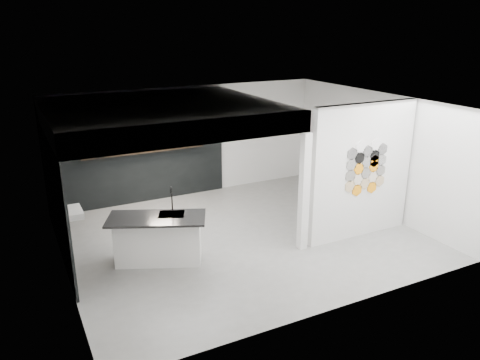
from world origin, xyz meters
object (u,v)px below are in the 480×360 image
kitchen_island (158,238)px  glass_vase (196,143)px  glass_bowl (196,143)px  bottle_dark (125,150)px  wall_basin (71,213)px  kettle (173,145)px  partition_panel (362,171)px  utensil_cup (123,152)px  stockpot (99,152)px

kitchen_island → glass_vase: 3.83m
kitchen_island → glass_bowl: size_ratio=15.44×
glass_vase → bottle_dark: size_ratio=0.85×
wall_basin → kettle: bearing=36.7°
partition_panel → glass_bowl: 4.39m
kettle → utensil_cup: kettle is taller
bottle_dark → glass_bowl: bearing=0.0°
kettle → glass_bowl: kettle is taller
kitchen_island → glass_vase: glass_vase is taller
kitchen_island → kettle: (1.41, 3.12, 0.92)m
stockpot → glass_vase: stockpot is taller
stockpot → glass_bowl: stockpot is taller
kitchen_island → stockpot: 3.29m
kettle → glass_vase: kettle is taller
partition_panel → stockpot: (-4.49, 3.87, 0.02)m
kitchen_island → glass_bowl: (2.03, 3.12, 0.89)m
wall_basin → kitchen_island: (1.36, -1.06, -0.37)m
bottle_dark → partition_panel: bearing=-44.9°
glass_bowl → wall_basin: bearing=-148.7°
wall_basin → bottle_dark: size_ratio=4.14×
wall_basin → stockpot: stockpot is taller
wall_basin → glass_bowl: bearing=31.3°
wall_basin → utensil_cup: 2.62m
stockpot → utensil_cup: (0.56, 0.00, -0.05)m
kitchen_island → partition_panel: bearing=13.9°
partition_panel → kettle: size_ratio=15.61×
kettle → glass_bowl: bearing=-14.4°
utensil_cup → kettle: bearing=0.0°
glass_bowl → stockpot: bearing=180.0°
kettle → bottle_dark: kettle is taller
kettle → glass_vase: bearing=-14.4°
glass_vase → utensil_cup: glass_vase is taller
partition_panel → kitchen_island: size_ratio=1.46×
bottle_dark → utensil_cup: 0.06m
kitchen_island → stockpot: size_ratio=7.61×
partition_panel → kitchen_island: (-4.11, 0.74, -0.92)m
partition_panel → utensil_cup: partition_panel is taller
kitchen_island → glass_bowl: kitchen_island is taller
stockpot → bottle_dark: bearing=0.0°
wall_basin → stockpot: 2.35m
partition_panel → wall_basin: size_ratio=4.67×
bottle_dark → utensil_cup: (-0.05, 0.00, -0.02)m
partition_panel → glass_vase: bearing=118.2°
kettle → glass_vase: (0.62, 0.00, -0.01)m
partition_panel → kitchen_island: 4.27m
kitchen_island → glass_vase: (2.03, 3.12, 0.90)m
stockpot → wall_basin: bearing=-115.3°
wall_basin → utensil_cup: utensil_cup is taller
bottle_dark → utensil_cup: size_ratio=1.46×
kettle → glass_bowl: 0.62m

